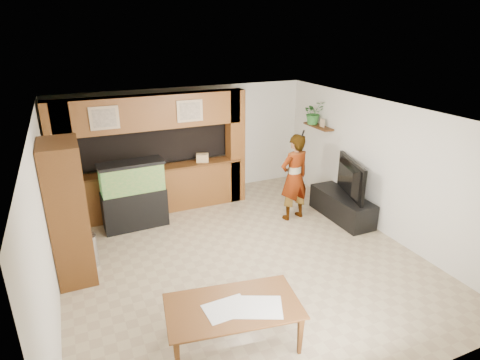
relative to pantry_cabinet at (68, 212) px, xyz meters
name	(u,v)px	position (x,y,z in m)	size (l,w,h in m)	color
floor	(240,257)	(2.70, -0.60, -1.15)	(6.50, 6.50, 0.00)	tan
ceiling	(240,114)	(2.70, -0.60, 1.45)	(6.50, 6.50, 0.00)	white
wall_back	(185,142)	(2.70, 2.65, 0.15)	(6.00, 6.00, 0.00)	silver
wall_left	(45,223)	(-0.30, -0.60, 0.15)	(6.50, 6.50, 0.00)	silver
wall_right	(379,167)	(5.70, -0.60, 0.15)	(6.50, 6.50, 0.00)	silver
partition	(151,154)	(1.75, 2.04, 0.16)	(4.20, 0.99, 2.60)	brown
wall_clock	(42,162)	(-0.27, 0.40, 0.75)	(0.05, 0.25, 0.25)	black
wall_shelf	(318,126)	(5.55, 1.35, 0.55)	(0.25, 0.90, 0.04)	brown
pantry_cabinet	(68,212)	(0.00, 0.00, 0.00)	(0.57, 0.94, 2.30)	brown
trash_can	(88,251)	(0.20, 0.20, -0.86)	(0.31, 0.31, 0.58)	#B2B2B7
aquarium	(134,196)	(1.21, 1.35, -0.46)	(1.27, 0.48, 1.41)	black
tv_stand	(342,206)	(5.35, -0.02, -0.88)	(0.59, 1.60, 0.53)	black
television	(345,178)	(5.35, -0.02, -0.23)	(1.35, 0.18, 0.78)	black
photo_frame	(322,123)	(5.55, 1.20, 0.66)	(0.03, 0.14, 0.19)	tan
potted_plant	(314,113)	(5.52, 1.53, 0.84)	(0.49, 0.42, 0.54)	#2D702C
person	(294,177)	(4.37, 0.40, -0.21)	(0.68, 0.45, 1.87)	tan
microphone	(303,134)	(4.42, 0.24, 0.76)	(0.04, 0.04, 0.16)	black
dining_table	(234,326)	(1.77, -2.52, -0.85)	(1.70, 0.95, 0.60)	brown
newspaper_a	(258,307)	(2.05, -2.64, -0.55)	(0.61, 0.44, 0.01)	silver
newspaper_b	(227,309)	(1.68, -2.52, -0.55)	(0.55, 0.40, 0.01)	silver
counter_box	(202,158)	(2.85, 1.85, -0.02)	(0.27, 0.18, 0.18)	tan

